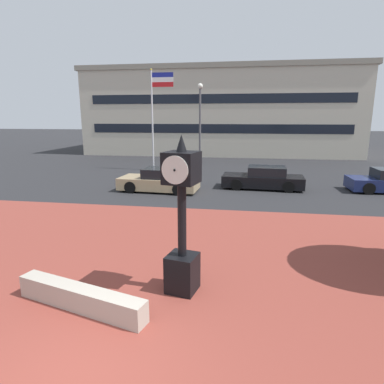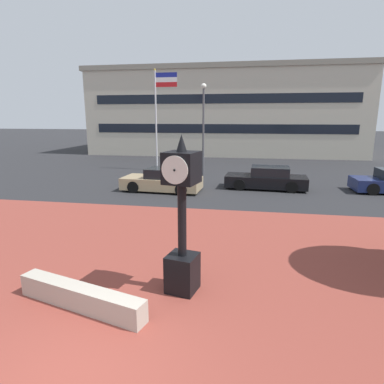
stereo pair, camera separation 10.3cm
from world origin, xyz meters
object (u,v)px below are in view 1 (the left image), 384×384
Objects in this scene: street_clock at (182,223)px; civic_building at (222,112)px; car_street_far at (263,179)px; car_street_mid at (160,181)px; street_lamp_post at (200,120)px; flagpole_primary at (155,110)px.

street_clock is 33.58m from civic_building.
street_clock is at bearing 171.56° from car_street_far.
car_street_mid is at bearing -94.42° from civic_building.
street_clock is 0.83× the size of car_street_mid.
street_lamp_post is (-4.17, 3.52, 3.25)m from car_street_far.
flagpole_primary is (-7.83, 5.49, 3.95)m from car_street_far.
car_street_mid is at bearing -107.07° from street_lamp_post.
car_street_mid is 0.59× the size of flagpole_primary.
civic_building is at bearing 104.80° from street_clock.
car_street_mid is 23.46m from civic_building.
civic_building is (1.78, 23.04, 4.02)m from car_street_mid.
civic_building is at bearing 76.36° from flagpole_primary.
civic_building is (-1.45, 33.42, 2.90)m from street_clock.
street_clock is 10.93m from car_street_mid.
flagpole_primary reaches higher than car_street_far.
street_clock is at bearing -83.83° from street_lamp_post.
street_lamp_post reaches higher than car_street_far.
flagpole_primary is at bearing 151.68° from street_lamp_post.
flagpole_primary is at bearing 58.36° from car_street_far.
civic_building reaches higher than flagpole_primary.
civic_building is (-3.95, 21.49, 4.02)m from car_street_far.
car_street_far is (5.73, 1.55, -0.00)m from car_street_mid.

